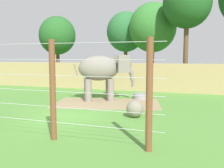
# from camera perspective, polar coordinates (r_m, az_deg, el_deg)

# --- Properties ---
(ground_plane) EXTENTS (120.00, 120.00, 0.00)m
(ground_plane) POSITION_cam_1_polar(r_m,az_deg,el_deg) (12.65, -11.49, -7.47)
(ground_plane) COLOR #518938
(dirt_patch) EXTENTS (7.28, 5.37, 0.01)m
(dirt_patch) POSITION_cam_1_polar(r_m,az_deg,el_deg) (16.34, -1.10, -4.26)
(dirt_patch) COLOR #937F5B
(dirt_patch) RESTS_ON ground
(embankment_wall) EXTENTS (36.00, 1.80, 2.33)m
(embankment_wall) POSITION_cam_1_polar(r_m,az_deg,el_deg) (23.09, 3.26, 1.70)
(embankment_wall) COLOR tan
(embankment_wall) RESTS_ON ground
(elephant) EXTENTS (3.77, 2.83, 3.06)m
(elephant) POSITION_cam_1_polar(r_m,az_deg,el_deg) (17.27, -1.89, 3.07)
(elephant) COLOR gray
(elephant) RESTS_ON ground
(enrichment_ball) EXTENTS (0.83, 0.83, 0.83)m
(enrichment_ball) POSITION_cam_1_polar(r_m,az_deg,el_deg) (12.60, 5.06, -5.48)
(enrichment_ball) COLOR gray
(enrichment_ball) RESTS_ON ground
(cable_fence) EXTENTS (10.68, 0.21, 3.53)m
(cable_fence) POSITION_cam_1_polar(r_m,az_deg,el_deg) (10.12, -20.35, -0.91)
(cable_fence) COLOR brown
(cable_fence) RESTS_ON ground
(water_tub) EXTENTS (1.10, 1.10, 0.35)m
(water_tub) POSITION_cam_1_polar(r_m,az_deg,el_deg) (18.21, 6.42, -2.65)
(water_tub) COLOR gray
(water_tub) RESTS_ON ground
(tree_far_left) EXTENTS (4.52, 4.52, 8.24)m
(tree_far_left) POSITION_cam_1_polar(r_m,az_deg,el_deg) (31.35, 3.06, 11.40)
(tree_far_left) COLOR brown
(tree_far_left) RESTS_ON ground
(tree_left_of_centre) EXTENTS (5.08, 5.08, 8.73)m
(tree_left_of_centre) POSITION_cam_1_polar(r_m,az_deg,el_deg) (28.83, 8.97, 12.20)
(tree_left_of_centre) COLOR brown
(tree_left_of_centre) RESTS_ON ground
(tree_behind_wall) EXTENTS (4.47, 4.47, 10.23)m
(tree_behind_wall) POSITION_cam_1_polar(r_m,az_deg,el_deg) (25.96, 16.29, 16.71)
(tree_behind_wall) COLOR brown
(tree_behind_wall) RESTS_ON ground
(tree_far_right) EXTENTS (4.45, 4.45, 7.84)m
(tree_far_right) POSITION_cam_1_polar(r_m,az_deg,el_deg) (32.83, -12.00, 10.42)
(tree_far_right) COLOR brown
(tree_far_right) RESTS_ON ground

